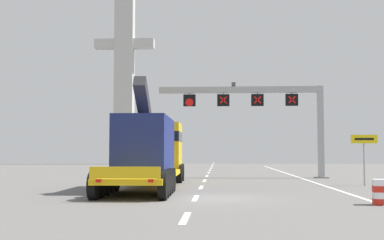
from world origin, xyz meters
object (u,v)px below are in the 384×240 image
Objects in this scene: heavy_haul_truck_yellow at (152,150)px; overhead_lane_gantry at (261,103)px; exit_sign_yellow at (364,147)px; bridge_pylon_distant at (124,64)px.

overhead_lane_gantry is at bearing 53.64° from heavy_haul_truck_yellow.
heavy_haul_truck_yellow is 5.02× the size of exit_sign_yellow.
overhead_lane_gantry is 0.41× the size of bridge_pylon_distant.
overhead_lane_gantry is 9.82m from exit_sign_yellow.
exit_sign_yellow is 51.84m from bridge_pylon_distant.
heavy_haul_truck_yellow is 0.48× the size of bridge_pylon_distant.
bridge_pylon_distant reaches higher than exit_sign_yellow.
heavy_haul_truck_yellow is 49.21m from bridge_pylon_distant.
bridge_pylon_distant is (-17.34, 37.15, 9.65)m from overhead_lane_gantry.
bridge_pylon_distant reaches higher than overhead_lane_gantry.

